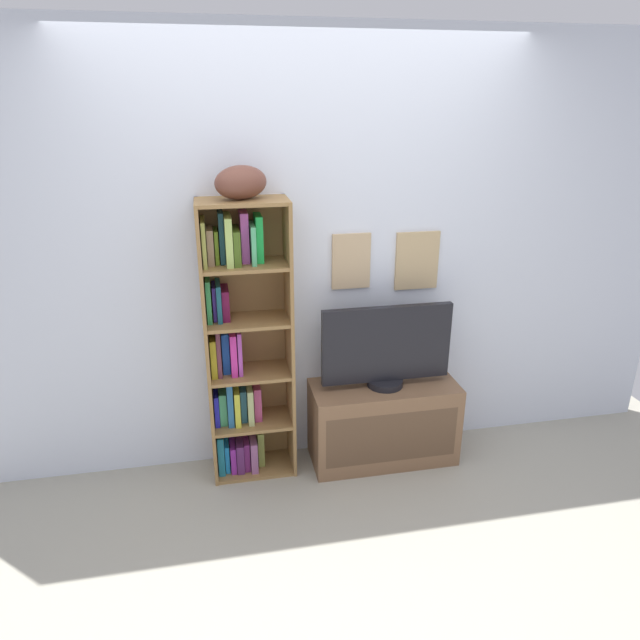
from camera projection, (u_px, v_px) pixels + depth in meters
ground at (347, 577)px, 2.81m from camera, size 5.20×5.20×0.04m
back_wall at (305, 260)px, 3.37m from camera, size 4.80×0.08×2.55m
bookshelf at (241, 351)px, 3.34m from camera, size 0.49×0.29×1.67m
football at (241, 182)px, 2.97m from camera, size 0.34×0.28×0.18m
tv_stand at (383, 422)px, 3.62m from camera, size 0.90×0.38×0.52m
television at (387, 347)px, 3.43m from camera, size 0.79×0.22×0.51m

